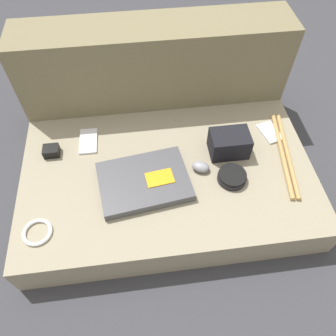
# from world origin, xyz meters

# --- Properties ---
(ground_plane) EXTENTS (8.00, 8.00, 0.00)m
(ground_plane) POSITION_xyz_m (0.00, 0.00, 0.00)
(ground_plane) COLOR #38383D
(couch_seat) EXTENTS (1.01, 0.61, 0.14)m
(couch_seat) POSITION_xyz_m (0.00, 0.00, 0.07)
(couch_seat) COLOR gray
(couch_seat) RESTS_ON ground_plane
(couch_backrest) EXTENTS (1.01, 0.20, 0.45)m
(couch_backrest) POSITION_xyz_m (0.00, 0.40, 0.22)
(couch_backrest) COLOR #756B4C
(couch_backrest) RESTS_ON ground_plane
(laptop) EXTENTS (0.32, 0.25, 0.03)m
(laptop) POSITION_xyz_m (-0.09, -0.04, 0.15)
(laptop) COLOR #47474C
(laptop) RESTS_ON couch_seat
(computer_mouse) EXTENTS (0.07, 0.06, 0.03)m
(computer_mouse) POSITION_xyz_m (0.11, -0.01, 0.15)
(computer_mouse) COLOR gray
(computer_mouse) RESTS_ON couch_seat
(speaker_puck) EXTENTS (0.10, 0.10, 0.03)m
(speaker_puck) POSITION_xyz_m (0.21, -0.06, 0.15)
(speaker_puck) COLOR black
(speaker_puck) RESTS_ON couch_seat
(phone_silver) EXTENTS (0.07, 0.12, 0.01)m
(phone_silver) POSITION_xyz_m (-0.28, 0.17, 0.14)
(phone_silver) COLOR silver
(phone_silver) RESTS_ON couch_seat
(phone_black) EXTENTS (0.09, 0.11, 0.01)m
(phone_black) POSITION_xyz_m (0.41, 0.13, 0.14)
(phone_black) COLOR silver
(phone_black) RESTS_ON couch_seat
(camera_pouch) EXTENTS (0.14, 0.10, 0.09)m
(camera_pouch) POSITION_xyz_m (0.23, 0.06, 0.18)
(camera_pouch) COLOR black
(camera_pouch) RESTS_ON couch_seat
(charger_brick) EXTENTS (0.05, 0.05, 0.03)m
(charger_brick) POSITION_xyz_m (-0.40, 0.13, 0.15)
(charger_brick) COLOR black
(charger_brick) RESTS_ON couch_seat
(cable_coil) EXTENTS (0.09, 0.09, 0.01)m
(cable_coil) POSITION_xyz_m (-0.42, -0.18, 0.14)
(cable_coil) COLOR white
(cable_coil) RESTS_ON couch_seat
(drumstick_pair) EXTENTS (0.09, 0.38, 0.02)m
(drumstick_pair) POSITION_xyz_m (0.42, 0.02, 0.14)
(drumstick_pair) COLOR tan
(drumstick_pair) RESTS_ON couch_seat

